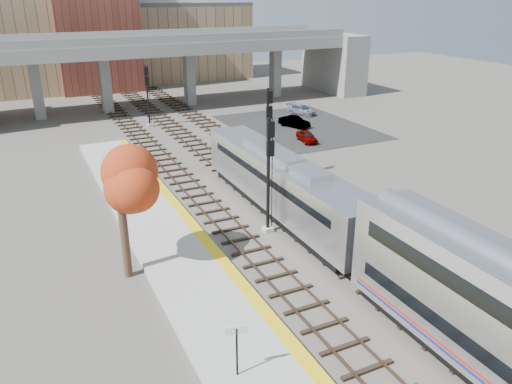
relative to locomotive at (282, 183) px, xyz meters
name	(u,v)px	position (x,y,z in m)	size (l,w,h in m)	color
ground	(333,270)	(-1.00, -7.79, -2.28)	(160.00, 160.00, 0.00)	#47423D
platform	(210,299)	(-8.25, -7.79, -2.10)	(4.50, 60.00, 0.35)	#9E9E99
yellow_strip	(245,287)	(-6.35, -7.79, -1.92)	(0.70, 60.00, 0.01)	yellow
tracks	(252,190)	(-0.07, 4.71, -2.20)	(10.70, 95.00, 0.25)	black
overpass	(173,61)	(3.92, 37.21, 3.53)	(54.00, 12.00, 9.50)	slate
buildings_far	(112,34)	(0.26, 58.78, 5.60)	(43.00, 21.00, 20.60)	#A1855D
parking_lot	(298,127)	(13.00, 20.21, -2.26)	(14.00, 18.00, 0.04)	black
locomotive	(282,183)	(0.00, 0.00, 0.00)	(3.02, 19.05, 4.10)	#A8AAB2
signal_mast_near	(269,177)	(-2.10, -2.06, 1.47)	(0.60, 0.64, 7.42)	#9E9E99
signal_mast_mid	(268,136)	(2.00, 6.10, 1.55)	(0.60, 0.64, 7.53)	#9E9E99
signal_mast_far	(148,97)	(-2.10, 27.61, 1.07)	(0.60, 0.64, 6.83)	#9E9E99
station_sign	(237,341)	(-9.19, -13.31, -0.30)	(0.89, 0.22, 2.27)	black
tree	(119,184)	(-11.33, -3.51, 3.04)	(3.60, 3.60, 7.17)	#382619
car_a	(307,136)	(10.73, 14.48, -1.68)	(1.33, 3.29, 1.12)	#99999E
car_b	(294,122)	(12.54, 20.20, -1.62)	(1.30, 3.74, 1.23)	#99999E
car_c	(302,110)	(16.49, 25.32, -1.66)	(1.63, 4.01, 1.16)	#99999E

